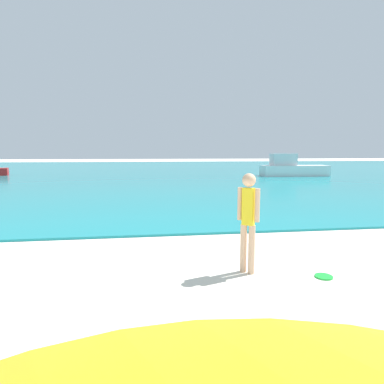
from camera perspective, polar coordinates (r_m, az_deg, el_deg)
name	(u,v)px	position (r m, az deg, el deg)	size (l,w,h in m)	color
water	(154,169)	(37.47, -6.95, 4.11)	(160.00, 60.00, 0.06)	teal
person_standing	(248,217)	(5.29, 10.14, -4.49)	(0.31, 0.28, 1.68)	#DDAD84
frisbee	(324,277)	(5.71, 22.77, -13.95)	(0.28, 0.28, 0.03)	green
boat_near	(292,168)	(27.62, 17.64, 4.14)	(5.56, 2.04, 1.86)	white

